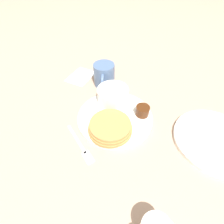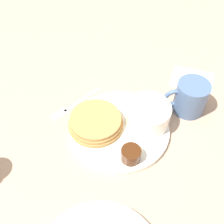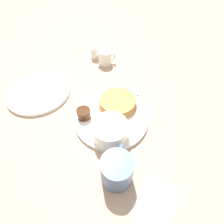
{
  "view_description": "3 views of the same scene",
  "coord_description": "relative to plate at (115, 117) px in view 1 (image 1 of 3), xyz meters",
  "views": [
    {
      "loc": [
        0.35,
        0.09,
        0.41
      ],
      "look_at": [
        -0.0,
        -0.01,
        0.02
      ],
      "focal_mm": 28.0,
      "sensor_mm": 36.0,
      "label": 1
    },
    {
      "loc": [
        -0.02,
        0.39,
        0.53
      ],
      "look_at": [
        0.02,
        -0.02,
        0.04
      ],
      "focal_mm": 45.0,
      "sensor_mm": 36.0,
      "label": 2
    },
    {
      "loc": [
        -0.31,
        -0.14,
        0.44
      ],
      "look_at": [
        0.0,
        -0.0,
        0.04
      ],
      "focal_mm": 28.0,
      "sensor_mm": 36.0,
      "label": 3
    }
  ],
  "objects": [
    {
      "name": "butter_ramekin",
      "position": [
        -0.08,
        -0.02,
        0.02
      ],
      "size": [
        0.04,
        0.04,
        0.04
      ],
      "color": "white",
      "rests_on": "plate"
    },
    {
      "name": "bowl",
      "position": [
        -0.06,
        -0.02,
        0.03
      ],
      "size": [
        0.1,
        0.1,
        0.05
      ],
      "color": "white",
      "rests_on": "plate"
    },
    {
      "name": "napkin",
      "position": [
        -0.18,
        -0.19,
        -0.0
      ],
      "size": [
        0.12,
        0.1,
        0.0
      ],
      "color": "white",
      "rests_on": "ground_plane"
    },
    {
      "name": "plate",
      "position": [
        0.0,
        0.0,
        0.0
      ],
      "size": [
        0.23,
        0.23,
        0.01
      ],
      "color": "white",
      "rests_on": "ground_plane"
    },
    {
      "name": "fork",
      "position": [
        0.13,
        -0.06,
        -0.0
      ],
      "size": [
        0.11,
        0.12,
        0.0
      ],
      "color": "silver",
      "rests_on": "ground_plane"
    },
    {
      "name": "syrup_cup",
      "position": [
        -0.03,
        0.08,
        0.02
      ],
      "size": [
        0.04,
        0.04,
        0.03
      ],
      "color": "#47230F",
      "rests_on": "plate"
    },
    {
      "name": "far_plate",
      "position": [
        0.01,
        0.29,
        0.0
      ],
      "size": [
        0.22,
        0.22,
        0.01
      ],
      "color": "white",
      "rests_on": "ground_plane"
    },
    {
      "name": "coffee_mug",
      "position": [
        -0.16,
        -0.08,
        0.04
      ],
      "size": [
        0.11,
        0.08,
        0.08
      ],
      "color": "slate",
      "rests_on": "ground_plane"
    },
    {
      "name": "pancake_stack",
      "position": [
        0.06,
        0.0,
        0.02
      ],
      "size": [
        0.13,
        0.13,
        0.03
      ],
      "color": "#B78447",
      "rests_on": "plate"
    },
    {
      "name": "ground_plane",
      "position": [
        0.0,
        0.0,
        -0.01
      ],
      "size": [
        4.0,
        4.0,
        0.0
      ],
      "primitive_type": "plane",
      "color": "tan"
    }
  ]
}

